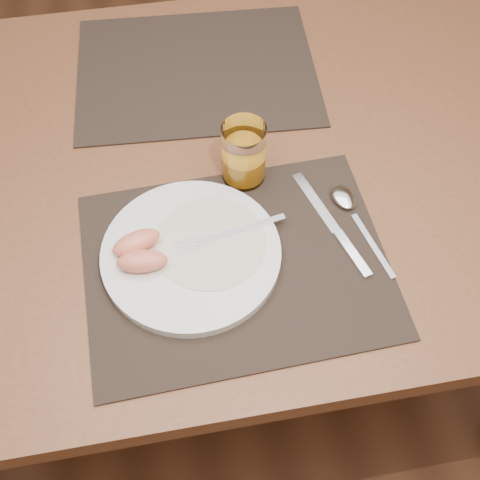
% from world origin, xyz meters
% --- Properties ---
extents(ground, '(5.00, 5.00, 0.00)m').
position_xyz_m(ground, '(0.00, 0.00, 0.00)').
color(ground, brown).
rests_on(ground, ground).
extents(table, '(1.40, 0.90, 0.75)m').
position_xyz_m(table, '(0.00, 0.00, 0.67)').
color(table, brown).
rests_on(table, ground).
extents(placemat_near, '(0.46, 0.36, 0.00)m').
position_xyz_m(placemat_near, '(-0.00, -0.22, 0.75)').
color(placemat_near, '#2C221C').
rests_on(placemat_near, table).
extents(placemat_far, '(0.47, 0.38, 0.00)m').
position_xyz_m(placemat_far, '(-0.00, 0.22, 0.75)').
color(placemat_far, '#2C221C').
rests_on(placemat_far, table).
extents(plate, '(0.27, 0.27, 0.02)m').
position_xyz_m(plate, '(-0.07, -0.20, 0.76)').
color(plate, white).
rests_on(plate, placemat_near).
extents(plate_dressing, '(0.17, 0.17, 0.00)m').
position_xyz_m(plate_dressing, '(-0.04, -0.19, 0.77)').
color(plate_dressing, white).
rests_on(plate_dressing, plate).
extents(fork, '(0.17, 0.05, 0.00)m').
position_xyz_m(fork, '(-0.02, -0.18, 0.77)').
color(fork, silver).
rests_on(fork, plate).
extents(knife, '(0.07, 0.22, 0.01)m').
position_xyz_m(knife, '(0.16, -0.19, 0.76)').
color(knife, silver).
rests_on(knife, placemat_near).
extents(spoon, '(0.06, 0.19, 0.01)m').
position_xyz_m(spoon, '(0.19, -0.14, 0.76)').
color(spoon, silver).
rests_on(spoon, placemat_near).
extents(juice_glass, '(0.07, 0.07, 0.11)m').
position_xyz_m(juice_glass, '(0.04, -0.05, 0.80)').
color(juice_glass, white).
rests_on(juice_glass, placemat_near).
extents(grapefruit_wedges, '(0.08, 0.08, 0.03)m').
position_xyz_m(grapefruit_wedges, '(-0.14, -0.19, 0.78)').
color(grapefruit_wedges, '#E97E5F').
rests_on(grapefruit_wedges, plate).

